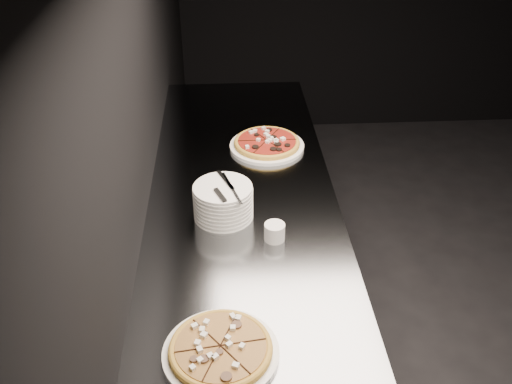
{
  "coord_description": "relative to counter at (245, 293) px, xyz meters",
  "views": [
    {
      "loc": [
        -2.19,
        -1.81,
        2.18
      ],
      "look_at": [
        -2.08,
        0.02,
        0.97
      ],
      "focal_mm": 40.0,
      "sensor_mm": 36.0,
      "label": 1
    }
  ],
  "objects": [
    {
      "name": "wall_left",
      "position": [
        -0.37,
        0.0,
        0.94
      ],
      "size": [
        0.02,
        5.0,
        2.8
      ],
      "primitive_type": "cube",
      "color": "black",
      "rests_on": "floor"
    },
    {
      "name": "plate_stack",
      "position": [
        -0.08,
        -0.06,
        0.52
      ],
      "size": [
        0.22,
        0.22,
        0.13
      ],
      "color": "white",
      "rests_on": "counter"
    },
    {
      "name": "pizza_mushroom",
      "position": [
        -0.09,
        -0.73,
        0.48
      ],
      "size": [
        0.33,
        0.33,
        0.04
      ],
      "rotation": [
        0.0,
        0.0,
        0.13
      ],
      "color": "white",
      "rests_on": "counter"
    },
    {
      "name": "ramekin",
      "position": [
        0.1,
        -0.22,
        0.49
      ],
      "size": [
        0.07,
        0.07,
        0.06
      ],
      "color": "white",
      "rests_on": "counter"
    },
    {
      "name": "counter",
      "position": [
        0.0,
        0.0,
        0.0
      ],
      "size": [
        0.74,
        2.44,
        0.92
      ],
      "color": "slate",
      "rests_on": "floor"
    },
    {
      "name": "cutlery",
      "position": [
        -0.07,
        -0.08,
        0.59
      ],
      "size": [
        0.08,
        0.23,
        0.01
      ],
      "rotation": [
        0.0,
        0.0,
        0.38
      ],
      "color": "silver",
      "rests_on": "plate_stack"
    },
    {
      "name": "pizza_tomato",
      "position": [
        0.13,
        0.46,
        0.48
      ],
      "size": [
        0.34,
        0.34,
        0.04
      ],
      "rotation": [
        0.0,
        0.0,
        -0.0
      ],
      "color": "white",
      "rests_on": "counter"
    }
  ]
}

